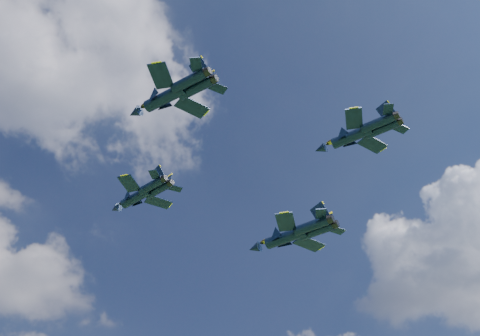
% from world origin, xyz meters
% --- Properties ---
extents(jet_lead, '(10.45, 14.30, 3.42)m').
position_xyz_m(jet_lead, '(-17.86, 12.91, 63.96)').
color(jet_lead, black).
extents(jet_left, '(10.57, 13.93, 3.42)m').
position_xyz_m(jet_left, '(-22.03, -13.43, 60.85)').
color(jet_left, black).
extents(jet_right, '(13.03, 17.28, 4.24)m').
position_xyz_m(jet_right, '(7.57, 8.60, 60.67)').
color(jet_right, black).
extents(jet_slot, '(10.06, 13.27, 3.26)m').
position_xyz_m(jet_slot, '(4.11, -17.12, 61.25)').
color(jet_slot, black).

